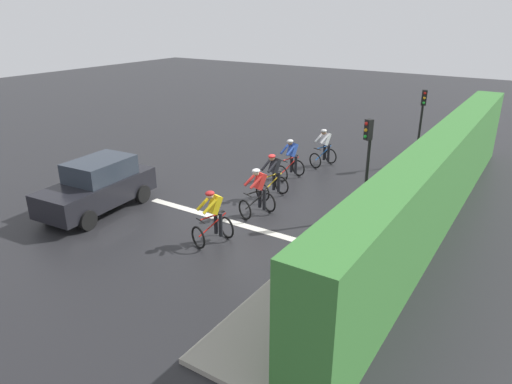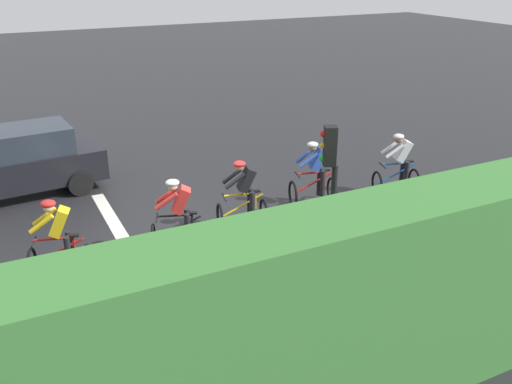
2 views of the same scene
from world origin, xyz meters
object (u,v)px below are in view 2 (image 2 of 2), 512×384
at_px(cyclist_second, 315,175).
at_px(traffic_light_near_crossing, 330,193).
at_px(cyclist_fourth, 179,218).
at_px(cyclist_trailing, 59,242).
at_px(car_black, 22,162).
at_px(cyclist_lead, 399,166).
at_px(cyclist_mid, 244,197).

xyz_separation_m(cyclist_second, traffic_light_near_crossing, (3.89, -2.20, 1.43)).
height_order(cyclist_second, cyclist_fourth, same).
relative_size(cyclist_trailing, car_black, 0.39).
xyz_separation_m(cyclist_lead, cyclist_trailing, (0.42, -8.44, 0.00)).
distance_m(cyclist_mid, car_black, 6.11).
xyz_separation_m(car_black, traffic_light_near_crossing, (7.86, 4.17, 1.35)).
relative_size(cyclist_lead, cyclist_second, 1.00).
bearing_deg(traffic_light_near_crossing, cyclist_mid, 178.98).
distance_m(cyclist_second, traffic_light_near_crossing, 4.69).
bearing_deg(cyclist_second, traffic_light_near_crossing, -29.49).
bearing_deg(cyclist_trailing, cyclist_fourth, 89.13).
xyz_separation_m(cyclist_second, cyclist_mid, (0.44, -2.14, 0.00)).
xyz_separation_m(cyclist_second, car_black, (-3.97, -6.37, 0.08)).
relative_size(car_black, traffic_light_near_crossing, 1.26).
bearing_deg(cyclist_second, cyclist_trailing, -82.42).
height_order(cyclist_second, car_black, car_black).
bearing_deg(cyclist_mid, cyclist_fourth, -76.02).
relative_size(cyclist_mid, cyclist_trailing, 1.00).
distance_m(cyclist_mid, cyclist_trailing, 4.04).
bearing_deg(cyclist_second, cyclist_lead, 79.89).
height_order(cyclist_mid, car_black, car_black).
height_order(cyclist_second, cyclist_mid, same).
relative_size(cyclist_second, traffic_light_near_crossing, 0.50).
relative_size(cyclist_mid, cyclist_fourth, 1.00).
bearing_deg(cyclist_mid, cyclist_lead, 90.49).
xyz_separation_m(cyclist_lead, cyclist_mid, (0.04, -4.41, 0.00)).
distance_m(cyclist_second, cyclist_trailing, 6.22).
bearing_deg(cyclist_trailing, cyclist_lead, 92.82).
distance_m(car_black, traffic_light_near_crossing, 9.00).
bearing_deg(cyclist_mid, car_black, -136.22).
xyz_separation_m(cyclist_trailing, car_black, (-4.79, -0.20, 0.08)).
bearing_deg(cyclist_mid, cyclist_second, 101.70).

